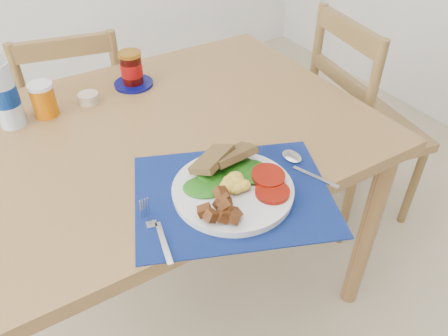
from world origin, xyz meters
The scene contains 11 objects.
table centered at (0.00, 0.20, 0.67)m, with size 1.40×0.90×0.75m.
chair_far centered at (0.00, 0.80, 0.54)m, with size 0.46×0.45×1.06m.
chair_end centered at (0.94, 0.20, 0.57)m, with size 0.46×0.48×1.11m.
placemat centered at (0.12, -0.16, 0.75)m, with size 0.46×0.36×0.00m, color black.
breakfast_plate centered at (0.12, -0.16, 0.77)m, with size 0.28×0.28×0.07m.
fork centered at (-0.08, -0.17, 0.76)m, with size 0.04×0.17×0.00m.
spoon centered at (0.33, -0.15, 0.76)m, with size 0.05×0.18×0.01m.
water_bottle centered at (-0.26, 0.43, 0.86)m, with size 0.07×0.07×0.25m.
juice_glass centered at (-0.16, 0.43, 0.80)m, with size 0.07×0.07×0.10m, color #BD5805.
ramekin centered at (-0.03, 0.44, 0.77)m, with size 0.06×0.06×0.03m, color tan.
jam_on_saucer centered at (0.13, 0.47, 0.80)m, with size 0.13×0.13×0.12m.
Camera 1 is at (-0.29, -0.80, 1.44)m, focal length 35.00 mm.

